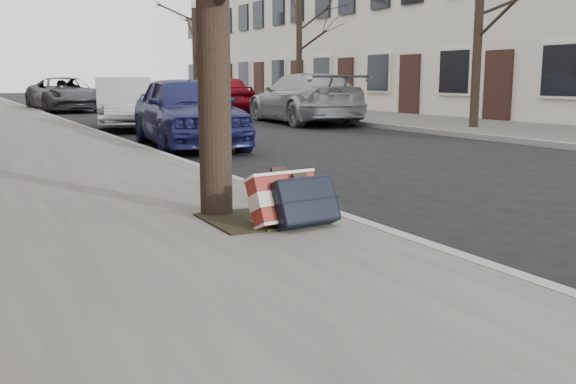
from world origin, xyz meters
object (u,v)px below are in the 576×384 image
car_near_front (188,111)px  car_near_mid (124,103)px  suitcase_navy (305,201)px  suitcase_red (285,199)px

car_near_front → car_near_mid: bearing=95.8°
suitcase_navy → car_near_mid: 12.56m
suitcase_navy → car_near_front: bearing=72.5°
suitcase_navy → car_near_front: 7.56m
suitcase_red → suitcase_navy: 0.17m
suitcase_red → car_near_mid: car_near_mid is taller
suitcase_navy → car_near_mid: size_ratio=0.14×
car_near_front → car_near_mid: (0.03, 5.07, -0.03)m
suitcase_red → suitcase_navy: (0.12, -0.12, -0.01)m
suitcase_red → car_near_front: bearing=70.4°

